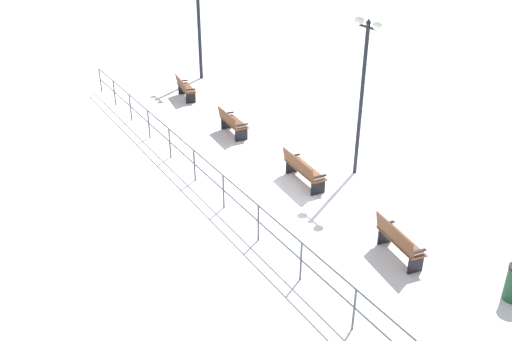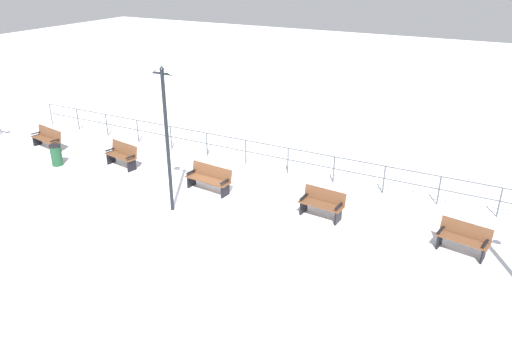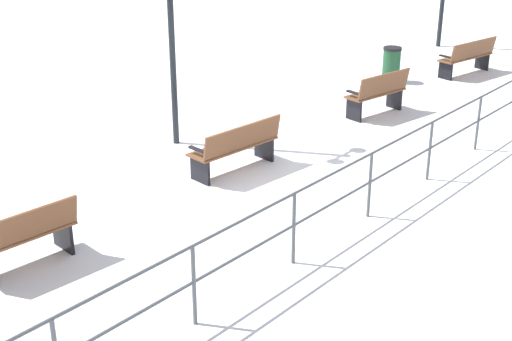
% 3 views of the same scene
% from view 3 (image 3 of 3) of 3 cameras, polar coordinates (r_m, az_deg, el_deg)
% --- Properties ---
extents(ground_plane, '(80.00, 80.00, 0.00)m').
position_cam_3_polar(ground_plane, '(12.39, -1.49, -0.06)').
color(ground_plane, white).
rests_on(ground_plane, ground).
extents(bench_nearest, '(0.78, 1.75, 0.88)m').
position_cam_3_polar(bench_nearest, '(18.83, 16.34, 8.63)').
color(bench_nearest, brown).
rests_on(bench_nearest, ground).
extents(bench_second, '(0.73, 1.51, 0.93)m').
position_cam_3_polar(bench_second, '(15.26, 9.59, 6.06)').
color(bench_second, brown).
rests_on(bench_second, ground).
extents(bench_third, '(0.70, 1.72, 0.88)m').
position_cam_3_polar(bench_third, '(12.22, -1.55, 1.94)').
color(bench_third, brown).
rests_on(bench_third, ground).
extents(bench_fourth, '(0.68, 1.43, 0.88)m').
position_cam_3_polar(bench_fourth, '(9.79, -17.86, -4.91)').
color(bench_fourth, brown).
rests_on(bench_fourth, ground).
extents(waterfront_railing, '(0.05, 21.77, 1.03)m').
position_cam_3_polar(waterfront_railing, '(10.67, 9.00, -0.24)').
color(waterfront_railing, '#4C5156').
rests_on(waterfront_railing, ground).
extents(trash_bin, '(0.44, 0.44, 0.84)m').
position_cam_3_polar(trash_bin, '(17.79, 10.60, 8.20)').
color(trash_bin, '#1E4C2D').
rests_on(trash_bin, ground).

